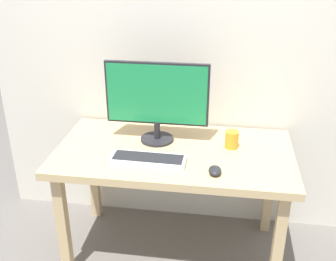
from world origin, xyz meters
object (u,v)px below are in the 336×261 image
(monitor, at_px, (157,99))
(keyboard_primary, at_px, (148,159))
(mouse, at_px, (215,171))
(coffee_mug, at_px, (232,140))
(desk, at_px, (174,162))

(monitor, bearing_deg, keyboard_primary, -90.82)
(mouse, bearing_deg, keyboard_primary, 163.52)
(mouse, bearing_deg, monitor, 130.90)
(mouse, xyz_separation_m, coffee_mug, (0.08, 0.31, 0.03))
(mouse, bearing_deg, desk, 131.15)
(monitor, height_order, keyboard_primary, monitor)
(desk, relative_size, keyboard_primary, 3.28)
(monitor, bearing_deg, mouse, -44.21)
(coffee_mug, bearing_deg, keyboard_primary, -152.08)
(coffee_mug, bearing_deg, mouse, -104.80)
(desk, xyz_separation_m, keyboard_primary, (-0.12, -0.16, 0.10))
(desk, height_order, mouse, mouse)
(desk, distance_m, monitor, 0.39)
(desk, relative_size, monitor, 2.26)
(keyboard_primary, bearing_deg, monitor, 89.18)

